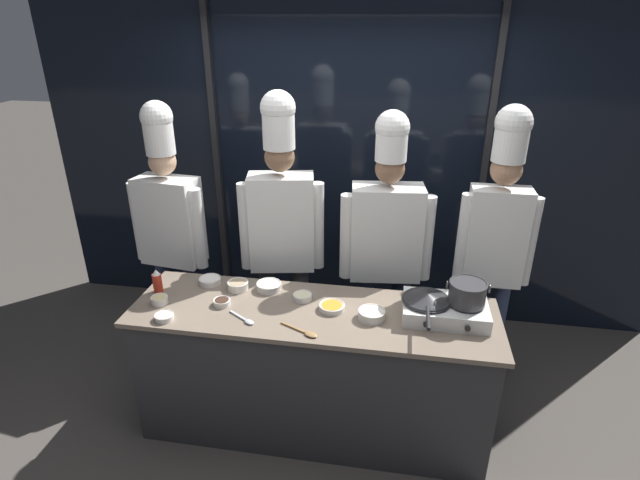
# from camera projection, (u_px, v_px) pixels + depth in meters

# --- Properties ---
(ground_plane) EXTENTS (24.00, 24.00, 0.00)m
(ground_plane) POSITION_uv_depth(u_px,v_px,m) (314.00, 423.00, 3.34)
(ground_plane) COLOR #47423D
(window_wall_back) EXTENTS (5.20, 0.09, 2.70)m
(window_wall_back) POSITION_uv_depth(u_px,v_px,m) (345.00, 166.00, 4.15)
(window_wall_back) COLOR black
(window_wall_back) RESTS_ON ground_plane
(demo_counter) EXTENTS (2.19, 0.65, 0.89)m
(demo_counter) POSITION_uv_depth(u_px,v_px,m) (313.00, 370.00, 3.15)
(demo_counter) COLOR #2D2D30
(demo_counter) RESTS_ON ground_plane
(portable_stove) EXTENTS (0.48, 0.34, 0.11)m
(portable_stove) POSITION_uv_depth(u_px,v_px,m) (445.00, 310.00, 2.89)
(portable_stove) COLOR silver
(portable_stove) RESTS_ON demo_counter
(frying_pan) EXTENTS (0.29, 0.50, 0.05)m
(frying_pan) POSITION_uv_depth(u_px,v_px,m) (427.00, 297.00, 2.87)
(frying_pan) COLOR #232326
(frying_pan) RESTS_ON portable_stove
(stock_pot) EXTENTS (0.24, 0.21, 0.13)m
(stock_pot) POSITION_uv_depth(u_px,v_px,m) (467.00, 292.00, 2.82)
(stock_pot) COLOR #333335
(stock_pot) RESTS_ON portable_stove
(squeeze_bottle_chili) EXTENTS (0.06, 0.06, 0.16)m
(squeeze_bottle_chili) POSITION_uv_depth(u_px,v_px,m) (157.00, 281.00, 3.14)
(squeeze_bottle_chili) COLOR red
(squeeze_bottle_chili) RESTS_ON demo_counter
(prep_bowl_carrots) EXTENTS (0.16, 0.16, 0.04)m
(prep_bowl_carrots) POSITION_uv_depth(u_px,v_px,m) (332.00, 307.00, 2.97)
(prep_bowl_carrots) COLOR silver
(prep_bowl_carrots) RESTS_ON demo_counter
(prep_bowl_noodles) EXTENTS (0.12, 0.12, 0.04)m
(prep_bowl_noodles) POSITION_uv_depth(u_px,v_px,m) (303.00, 296.00, 3.08)
(prep_bowl_noodles) COLOR silver
(prep_bowl_noodles) RESTS_ON demo_counter
(prep_bowl_soy_glaze) EXTENTS (0.11, 0.11, 0.04)m
(prep_bowl_soy_glaze) POSITION_uv_depth(u_px,v_px,m) (222.00, 302.00, 3.02)
(prep_bowl_soy_glaze) COLOR silver
(prep_bowl_soy_glaze) RESTS_ON demo_counter
(prep_bowl_ginger) EXTENTS (0.10, 0.10, 0.05)m
(prep_bowl_ginger) POSITION_uv_depth(u_px,v_px,m) (159.00, 300.00, 3.03)
(prep_bowl_ginger) COLOR silver
(prep_bowl_ginger) RESTS_ON demo_counter
(prep_bowl_rice) EXTENTS (0.14, 0.14, 0.04)m
(prep_bowl_rice) POSITION_uv_depth(u_px,v_px,m) (210.00, 280.00, 3.26)
(prep_bowl_rice) COLOR silver
(prep_bowl_rice) RESTS_ON demo_counter
(prep_bowl_garlic) EXTENTS (0.16, 0.16, 0.05)m
(prep_bowl_garlic) POSITION_uv_depth(u_px,v_px,m) (372.00, 314.00, 2.88)
(prep_bowl_garlic) COLOR silver
(prep_bowl_garlic) RESTS_ON demo_counter
(prep_bowl_bean_sprouts) EXTENTS (0.16, 0.16, 0.05)m
(prep_bowl_bean_sprouts) POSITION_uv_depth(u_px,v_px,m) (269.00, 286.00, 3.19)
(prep_bowl_bean_sprouts) COLOR silver
(prep_bowl_bean_sprouts) RESTS_ON demo_counter
(prep_bowl_mushrooms) EXTENTS (0.13, 0.13, 0.05)m
(prep_bowl_mushrooms) POSITION_uv_depth(u_px,v_px,m) (238.00, 285.00, 3.19)
(prep_bowl_mushrooms) COLOR silver
(prep_bowl_mushrooms) RESTS_ON demo_counter
(prep_bowl_onion) EXTENTS (0.11, 0.11, 0.03)m
(prep_bowl_onion) POSITION_uv_depth(u_px,v_px,m) (164.00, 317.00, 2.87)
(prep_bowl_onion) COLOR silver
(prep_bowl_onion) RESTS_ON demo_counter
(serving_spoon_slotted) EXTENTS (0.24, 0.14, 0.02)m
(serving_spoon_slotted) POSITION_uv_depth(u_px,v_px,m) (306.00, 332.00, 2.75)
(serving_spoon_slotted) COLOR olive
(serving_spoon_slotted) RESTS_ON demo_counter
(serving_spoon_solid) EXTENTS (0.19, 0.14, 0.02)m
(serving_spoon_solid) POSITION_uv_depth(u_px,v_px,m) (246.00, 320.00, 2.87)
(serving_spoon_solid) COLOR #B2B5BA
(serving_spoon_solid) RESTS_ON demo_counter
(chef_head) EXTENTS (0.58, 0.29, 1.98)m
(chef_head) POSITION_uv_depth(u_px,v_px,m) (170.00, 220.00, 3.62)
(chef_head) COLOR #2D3856
(chef_head) RESTS_ON ground_plane
(chef_sous) EXTENTS (0.58, 0.31, 2.07)m
(chef_sous) POSITION_uv_depth(u_px,v_px,m) (282.00, 219.00, 3.46)
(chef_sous) COLOR #4C4C51
(chef_sous) RESTS_ON ground_plane
(chef_line) EXTENTS (0.63, 0.30, 1.96)m
(chef_line) POSITION_uv_depth(u_px,v_px,m) (386.00, 235.00, 3.41)
(chef_line) COLOR #2D3856
(chef_line) RESTS_ON ground_plane
(chef_pastry) EXTENTS (0.50, 0.22, 2.02)m
(chef_pastry) POSITION_uv_depth(u_px,v_px,m) (497.00, 229.00, 3.27)
(chef_pastry) COLOR #2D3856
(chef_pastry) RESTS_ON ground_plane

